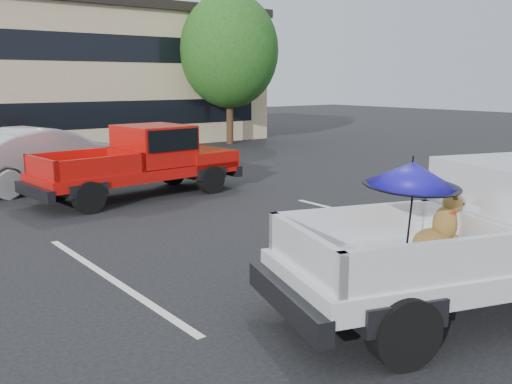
% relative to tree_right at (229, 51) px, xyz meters
% --- Properties ---
extents(ground, '(90.00, 90.00, 0.00)m').
position_rel_tree_right_xyz_m(ground, '(-9.00, -16.00, -4.21)').
color(ground, black).
rests_on(ground, ground).
extents(stripe_left, '(0.12, 5.00, 0.01)m').
position_rel_tree_right_xyz_m(stripe_left, '(-12.00, -14.00, -4.21)').
color(stripe_left, silver).
rests_on(stripe_left, ground).
extents(stripe_right, '(0.12, 5.00, 0.01)m').
position_rel_tree_right_xyz_m(stripe_right, '(-6.00, -14.00, -4.21)').
color(stripe_right, silver).
rests_on(stripe_right, ground).
extents(motel_building, '(20.40, 8.40, 6.30)m').
position_rel_tree_right_xyz_m(motel_building, '(-7.00, 4.99, -1.00)').
color(motel_building, tan).
rests_on(motel_building, ground).
extents(tree_right, '(4.46, 4.46, 6.78)m').
position_rel_tree_right_xyz_m(tree_right, '(0.00, 0.00, 0.00)').
color(tree_right, '#332114').
rests_on(tree_right, ground).
extents(tree_back, '(4.68, 4.68, 7.11)m').
position_rel_tree_right_xyz_m(tree_back, '(-3.00, 8.00, 0.20)').
color(tree_back, '#332114').
rests_on(tree_back, ground).
extents(silver_pickup, '(6.02, 3.61, 2.06)m').
position_rel_tree_right_xyz_m(silver_pickup, '(-8.39, -18.10, -3.16)').
color(silver_pickup, black).
rests_on(silver_pickup, ground).
extents(red_pickup, '(5.53, 2.35, 1.78)m').
position_rel_tree_right_xyz_m(red_pickup, '(-8.59, -8.65, -3.24)').
color(red_pickup, black).
rests_on(red_pickup, ground).
extents(silver_sedan, '(5.29, 2.88, 1.65)m').
position_rel_tree_right_xyz_m(silver_sedan, '(-10.32, -5.94, -3.38)').
color(silver_sedan, '#A7A9AF').
rests_on(silver_sedan, ground).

